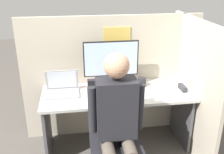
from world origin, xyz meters
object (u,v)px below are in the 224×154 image
at_px(carrot_toy, 126,100).
at_px(office_chair, 114,134).
at_px(monitor, 111,61).
at_px(paper_box, 111,85).
at_px(coffee_mug, 142,82).
at_px(stapler, 183,88).
at_px(person, 117,118).
at_px(laptop, 63,89).

xyz_separation_m(carrot_toy, office_chair, (-0.16, -0.28, -0.19)).
bearing_deg(carrot_toy, monitor, 103.23).
distance_m(paper_box, coffee_mug, 0.36).
distance_m(stapler, person, 1.06).
bearing_deg(paper_box, monitor, 90.00).
xyz_separation_m(laptop, coffee_mug, (0.90, 0.06, 0.00)).
relative_size(laptop, person, 0.26).
relative_size(paper_box, stapler, 1.83).
relative_size(laptop, carrot_toy, 2.67).
xyz_separation_m(paper_box, person, (-0.07, -0.83, 0.06)).
bearing_deg(laptop, paper_box, 8.61).
bearing_deg(monitor, paper_box, -90.00).
bearing_deg(coffee_mug, paper_box, 176.77).
height_order(stapler, coffee_mug, coffee_mug).
bearing_deg(coffee_mug, laptop, -176.03).
height_order(laptop, stapler, laptop).
bearing_deg(coffee_mug, person, -117.84).
bearing_deg(person, office_chair, 90.66).
xyz_separation_m(laptop, stapler, (1.32, -0.11, -0.02)).
xyz_separation_m(stapler, carrot_toy, (-0.69, -0.20, -0.00)).
distance_m(paper_box, laptop, 0.55).
distance_m(monitor, carrot_toy, 0.50).
distance_m(office_chair, person, 0.30).
bearing_deg(paper_box, carrot_toy, -76.68).
height_order(office_chair, coffee_mug, office_chair).
distance_m(stapler, coffee_mug, 0.46).
bearing_deg(stapler, person, -143.16).
relative_size(office_chair, coffee_mug, 9.92).
relative_size(paper_box, person, 0.21).
height_order(laptop, carrot_toy, laptop).
height_order(paper_box, person, person).
relative_size(paper_box, coffee_mug, 2.75).
distance_m(office_chair, coffee_mug, 0.81).
bearing_deg(stapler, laptop, 175.34).
height_order(paper_box, coffee_mug, coffee_mug).
bearing_deg(person, monitor, 85.10).
distance_m(monitor, laptop, 0.61).
distance_m(laptop, person, 0.88).
distance_m(person, coffee_mug, 0.91).
relative_size(carrot_toy, office_chair, 0.13).
xyz_separation_m(person, coffee_mug, (0.43, 0.81, -0.04)).
distance_m(paper_box, carrot_toy, 0.40).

